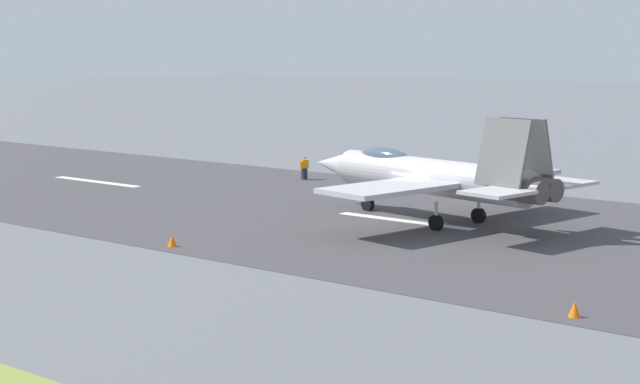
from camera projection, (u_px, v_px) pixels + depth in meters
name	position (u px, v px, depth m)	size (l,w,h in m)	color
ground_plane	(409.00, 222.00, 51.54)	(400.00, 400.00, 0.00)	slate
runway_strip	(409.00, 222.00, 51.53)	(240.00, 26.00, 0.02)	#413F41
fighter_jet	(432.00, 175.00, 51.14)	(16.66, 15.01, 5.59)	#B7B3B7
crew_person	(304.00, 168.00, 67.67)	(0.37, 0.68, 1.60)	#1E2338
marker_cone_near	(575.00, 309.00, 33.34)	(0.44, 0.44, 0.55)	orange
marker_cone_mid	(172.00, 241.00, 45.09)	(0.44, 0.44, 0.55)	orange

